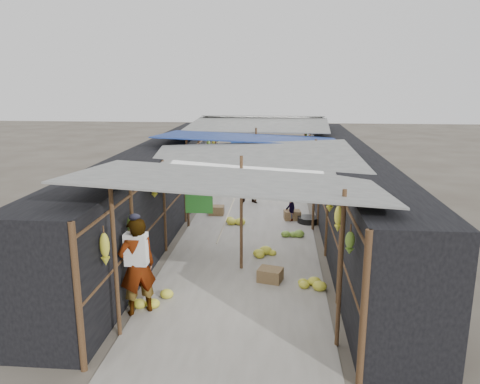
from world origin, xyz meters
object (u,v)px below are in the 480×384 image
(vendor_elderly, at_px, (137,266))
(vendor_seated, at_px, (290,208))
(black_basin, at_px, (308,220))
(shopper_blue, at_px, (251,181))
(crate_near, at_px, (270,275))

(vendor_elderly, height_order, vendor_seated, vendor_elderly)
(black_basin, height_order, vendor_seated, vendor_seated)
(shopper_blue, bearing_deg, vendor_seated, -61.00)
(black_basin, relative_size, vendor_seated, 0.73)
(shopper_blue, xyz_separation_m, vendor_seated, (1.30, -2.00, -0.36))
(vendor_elderly, height_order, shopper_blue, vendor_elderly)
(vendor_seated, bearing_deg, vendor_elderly, -45.21)
(black_basin, bearing_deg, shopper_blue, 130.70)
(vendor_seated, bearing_deg, black_basin, 56.44)
(shopper_blue, bearing_deg, crate_near, -86.90)
(crate_near, distance_m, vendor_elderly, 2.95)
(crate_near, xyz_separation_m, vendor_seated, (0.50, 4.41, 0.28))
(vendor_seated, bearing_deg, crate_near, -26.04)
(crate_near, relative_size, vendor_seated, 0.58)
(crate_near, bearing_deg, shopper_blue, 112.61)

